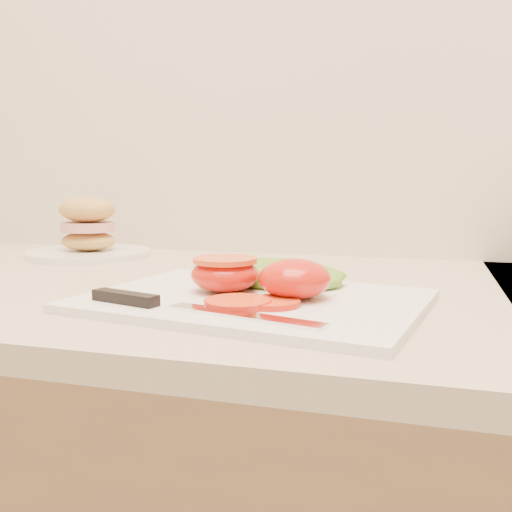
# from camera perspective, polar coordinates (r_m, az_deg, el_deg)

# --- Properties ---
(cutting_board) EXTENTS (0.41, 0.32, 0.01)m
(cutting_board) POSITION_cam_1_polar(r_m,az_deg,el_deg) (0.65, -0.25, -4.48)
(cutting_board) COLOR white
(cutting_board) RESTS_ON counter
(tomato_half_dome) EXTENTS (0.08, 0.08, 0.04)m
(tomato_half_dome) POSITION_cam_1_polar(r_m,az_deg,el_deg) (0.64, 3.90, -2.26)
(tomato_half_dome) COLOR red
(tomato_half_dome) RESTS_ON cutting_board
(tomato_half_cut) EXTENTS (0.08, 0.08, 0.04)m
(tomato_half_cut) POSITION_cam_1_polar(r_m,az_deg,el_deg) (0.67, -3.10, -1.71)
(tomato_half_cut) COLOR red
(tomato_half_cut) RESTS_ON cutting_board
(tomato_slice_0) EXTENTS (0.07, 0.07, 0.01)m
(tomato_slice_0) POSITION_cam_1_polar(r_m,az_deg,el_deg) (0.60, -1.82, -4.69)
(tomato_slice_0) COLOR orange
(tomato_slice_0) RESTS_ON cutting_board
(tomato_slice_1) EXTENTS (0.06, 0.06, 0.01)m
(tomato_slice_1) POSITION_cam_1_polar(r_m,az_deg,el_deg) (0.60, 1.52, -4.68)
(tomato_slice_1) COLOR orange
(tomato_slice_1) RESTS_ON cutting_board
(lettuce_leaf_0) EXTENTS (0.14, 0.10, 0.03)m
(lettuce_leaf_0) POSITION_cam_1_polar(r_m,az_deg,el_deg) (0.72, 1.31, -1.79)
(lettuce_leaf_0) COLOR #72AA2D
(lettuce_leaf_0) RESTS_ON cutting_board
(lettuce_leaf_1) EXTENTS (0.12, 0.10, 0.02)m
(lettuce_leaf_1) POSITION_cam_1_polar(r_m,az_deg,el_deg) (0.71, 4.90, -2.12)
(lettuce_leaf_1) COLOR #72AA2D
(lettuce_leaf_1) RESTS_ON cutting_board
(knife) EXTENTS (0.27, 0.07, 0.01)m
(knife) POSITION_cam_1_polar(r_m,az_deg,el_deg) (0.60, -8.70, -4.79)
(knife) COLOR silver
(knife) RESTS_ON cutting_board
(sandwich_plate) EXTENTS (0.22, 0.22, 0.11)m
(sandwich_plate) POSITION_cam_1_polar(r_m,az_deg,el_deg) (1.09, -16.42, 1.95)
(sandwich_plate) COLOR white
(sandwich_plate) RESTS_ON counter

